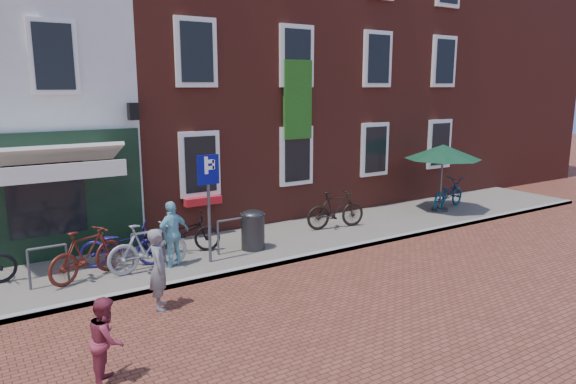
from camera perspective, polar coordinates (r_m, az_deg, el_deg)
ground at (r=11.43m, az=-5.63°, el=-8.98°), size 80.00×80.00×0.00m
sidewalk at (r=13.11m, az=-4.74°, el=-6.03°), size 24.00×3.00×0.10m
building_brick_mid at (r=17.95m, az=-10.63°, el=14.50°), size 6.00×8.00×10.00m
building_brick_right at (r=20.98m, az=5.20°, el=14.17°), size 6.00×8.00×10.00m
filler_right at (r=25.46m, az=17.08°, el=12.11°), size 7.00×8.00×9.00m
litter_bin at (r=12.67m, az=-3.84°, el=-3.88°), size 0.56×0.56×1.04m
parking_sign at (r=11.58m, az=-8.64°, el=0.33°), size 0.50×0.08×2.43m
parasol at (r=17.02m, az=16.51°, el=4.50°), size 2.36×2.36×2.21m
woman at (r=9.81m, az=-13.85°, el=-8.12°), size 0.52×0.63×1.50m
boy at (r=7.77m, az=-19.11°, el=-14.93°), size 0.63×0.71×1.21m
cafe_person at (r=11.72m, az=-12.44°, el=-4.45°), size 0.92×0.60×1.45m
bicycle_1 at (r=11.50m, az=-21.06°, el=-6.29°), size 1.80×1.17×1.05m
bicycle_2 at (r=12.01m, az=-17.58°, el=-5.56°), size 1.91×1.28×0.95m
bicycle_3 at (r=11.57m, az=-14.98°, el=-5.80°), size 1.77×0.56×1.05m
bicycle_4 at (r=12.67m, az=-11.50°, el=-4.39°), size 1.91×1.19×0.95m
bicycle_5 at (r=14.57m, az=5.22°, el=-1.91°), size 1.81×0.79×1.05m
bicycle_6 at (r=17.68m, az=17.02°, el=-0.18°), size 1.90×1.04×0.95m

